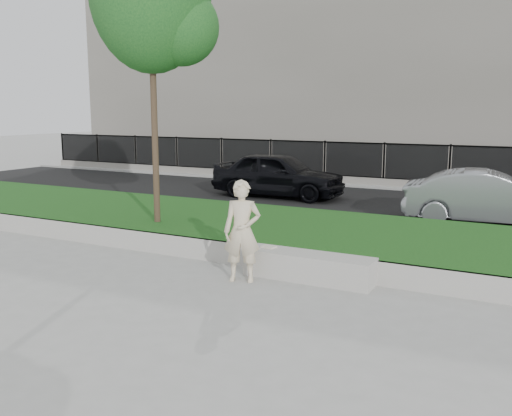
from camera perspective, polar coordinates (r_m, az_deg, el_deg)
The scene contains 12 objects.
ground at distance 9.36m, azimuth -3.84°, elevation -7.39°, with size 90.00×90.00×0.00m, color gray.
grass_bank at distance 11.88m, azimuth 3.77°, elevation -2.64°, with size 34.00×4.00×0.40m, color #0C330F.
grass_kerb at distance 10.17m, azimuth -0.77°, elevation -4.78°, with size 34.00×0.08×0.40m, color #A5A29A.
street at distance 16.99m, azimuth 11.37°, elevation 0.40°, with size 34.00×7.00×0.04m, color black.
far_pavement at distance 21.30m, azimuth 14.85°, elevation 2.28°, with size 34.00×3.00×0.12m, color gray.
iron_fence at distance 20.27m, azimuth 14.26°, elevation 3.31°, with size 32.00×0.30×1.50m.
building_facade at distance 28.07m, azimuth 18.68°, elevation 13.99°, with size 34.00×10.00×10.00m, color slate.
stone_bench at distance 9.43m, azimuth 5.29°, elevation -5.87°, with size 2.17×0.54×0.44m, color #A5A29A.
man at distance 9.20m, azimuth -1.40°, elevation -2.34°, with size 0.60×0.40×1.66m, color beige.
book at distance 9.72m, azimuth 1.30°, elevation -3.90°, with size 0.23×0.17×0.03m, color beige.
car_dark at distance 17.79m, azimuth 2.24°, elevation 3.37°, with size 1.67×4.14×1.41m, color black.
car_silver at distance 14.59m, azimuth 22.28°, elevation 0.94°, with size 1.37×3.93×1.29m, color gray.
Camera 1 is at (4.72, -7.59, 2.79)m, focal length 40.00 mm.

